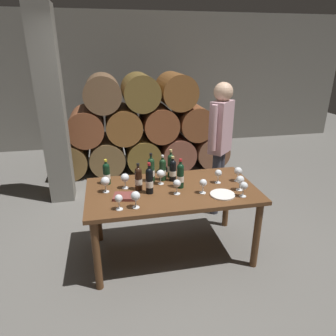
{
  "coord_description": "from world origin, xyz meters",
  "views": [
    {
      "loc": [
        -0.59,
        -2.68,
        2.07
      ],
      "look_at": [
        0.0,
        0.2,
        0.91
      ],
      "focal_mm": 32.24,
      "sensor_mm": 36.0,
      "label": 1
    }
  ],
  "objects_px": {
    "wine_bottle_5": "(138,178)",
    "wine_glass_4": "(218,174)",
    "wine_glass_7": "(177,184)",
    "wine_glass_8": "(244,186)",
    "wine_glass_2": "(240,180)",
    "dining_table": "(172,197)",
    "sommelier_presenting": "(220,137)",
    "wine_glass_5": "(119,199)",
    "wine_bottle_0": "(173,170)",
    "wine_glass_1": "(125,178)",
    "wine_bottle_3": "(180,175)",
    "wine_glass_0": "(238,171)",
    "tasting_notebook": "(125,196)",
    "wine_bottle_2": "(171,165)",
    "serving_plate": "(223,195)",
    "wine_bottle_7": "(151,170)",
    "wine_bottle_1": "(149,180)",
    "wine_bottle_6": "(107,173)",
    "wine_glass_3": "(105,181)",
    "wine_glass_10": "(203,183)",
    "wine_bottle_4": "(163,169)",
    "wine_glass_6": "(161,174)",
    "wine_glass_9": "(136,196)"
  },
  "relations": [
    {
      "from": "wine_bottle_0",
      "to": "wine_bottle_7",
      "type": "height_order",
      "value": "wine_bottle_7"
    },
    {
      "from": "wine_bottle_3",
      "to": "wine_glass_6",
      "type": "distance_m",
      "value": 0.22
    },
    {
      "from": "sommelier_presenting",
      "to": "wine_glass_8",
      "type": "bearing_deg",
      "value": -98.35
    },
    {
      "from": "wine_glass_3",
      "to": "tasting_notebook",
      "type": "bearing_deg",
      "value": -42.28
    },
    {
      "from": "wine_glass_5",
      "to": "tasting_notebook",
      "type": "distance_m",
      "value": 0.24
    },
    {
      "from": "wine_bottle_1",
      "to": "wine_glass_10",
      "type": "xyz_separation_m",
      "value": [
        0.51,
        -0.11,
        -0.03
      ]
    },
    {
      "from": "wine_glass_2",
      "to": "sommelier_presenting",
      "type": "distance_m",
      "value": 0.93
    },
    {
      "from": "wine_bottle_4",
      "to": "wine_bottle_7",
      "type": "relative_size",
      "value": 0.89
    },
    {
      "from": "wine_glass_3",
      "to": "serving_plate",
      "type": "xyz_separation_m",
      "value": [
        1.1,
        -0.3,
        -0.11
      ]
    },
    {
      "from": "sommelier_presenting",
      "to": "dining_table",
      "type": "bearing_deg",
      "value": -136.16
    },
    {
      "from": "wine_bottle_4",
      "to": "wine_glass_4",
      "type": "distance_m",
      "value": 0.59
    },
    {
      "from": "wine_bottle_5",
      "to": "wine_glass_2",
      "type": "xyz_separation_m",
      "value": [
        0.98,
        -0.21,
        -0.01
      ]
    },
    {
      "from": "wine_bottle_5",
      "to": "wine_glass_4",
      "type": "bearing_deg",
      "value": -0.27
    },
    {
      "from": "wine_bottle_3",
      "to": "wine_glass_0",
      "type": "height_order",
      "value": "wine_bottle_3"
    },
    {
      "from": "wine_bottle_2",
      "to": "wine_bottle_0",
      "type": "bearing_deg",
      "value": -90.38
    },
    {
      "from": "wine_glass_2",
      "to": "dining_table",
      "type": "bearing_deg",
      "value": 166.4
    },
    {
      "from": "wine_bottle_2",
      "to": "wine_glass_3",
      "type": "height_order",
      "value": "wine_bottle_2"
    },
    {
      "from": "dining_table",
      "to": "wine_bottle_7",
      "type": "distance_m",
      "value": 0.37
    },
    {
      "from": "wine_glass_0",
      "to": "wine_glass_6",
      "type": "bearing_deg",
      "value": 173.5
    },
    {
      "from": "wine_bottle_0",
      "to": "wine_bottle_2",
      "type": "relative_size",
      "value": 0.87
    },
    {
      "from": "dining_table",
      "to": "wine_bottle_7",
      "type": "bearing_deg",
      "value": 127.5
    },
    {
      "from": "wine_bottle_1",
      "to": "wine_bottle_6",
      "type": "xyz_separation_m",
      "value": [
        -0.4,
        0.3,
        -0.02
      ]
    },
    {
      "from": "wine_bottle_3",
      "to": "wine_glass_7",
      "type": "relative_size",
      "value": 2.04
    },
    {
      "from": "wine_bottle_7",
      "to": "wine_glass_8",
      "type": "relative_size",
      "value": 2.11
    },
    {
      "from": "dining_table",
      "to": "serving_plate",
      "type": "height_order",
      "value": "serving_plate"
    },
    {
      "from": "wine_bottle_0",
      "to": "wine_glass_6",
      "type": "height_order",
      "value": "wine_bottle_0"
    },
    {
      "from": "wine_bottle_3",
      "to": "wine_bottle_6",
      "type": "height_order",
      "value": "wine_bottle_3"
    },
    {
      "from": "wine_glass_0",
      "to": "wine_bottle_3",
      "type": "bearing_deg",
      "value": -177.6
    },
    {
      "from": "wine_bottle_6",
      "to": "wine_glass_6",
      "type": "xyz_separation_m",
      "value": [
        0.55,
        -0.11,
        -0.01
      ]
    },
    {
      "from": "wine_glass_10",
      "to": "wine_glass_2",
      "type": "bearing_deg",
      "value": -1.33
    },
    {
      "from": "dining_table",
      "to": "tasting_notebook",
      "type": "distance_m",
      "value": 0.49
    },
    {
      "from": "wine_glass_0",
      "to": "wine_glass_8",
      "type": "height_order",
      "value": "wine_glass_0"
    },
    {
      "from": "wine_glass_1",
      "to": "wine_glass_2",
      "type": "relative_size",
      "value": 1.03
    },
    {
      "from": "wine_bottle_2",
      "to": "tasting_notebook",
      "type": "bearing_deg",
      "value": -142.41
    },
    {
      "from": "wine_glass_7",
      "to": "wine_glass_8",
      "type": "distance_m",
      "value": 0.63
    },
    {
      "from": "wine_glass_5",
      "to": "wine_glass_8",
      "type": "bearing_deg",
      "value": 0.73
    },
    {
      "from": "wine_bottle_5",
      "to": "wine_bottle_7",
      "type": "xyz_separation_m",
      "value": [
        0.15,
        0.17,
        0.01
      ]
    },
    {
      "from": "wine_bottle_4",
      "to": "wine_glass_0",
      "type": "relative_size",
      "value": 1.8
    },
    {
      "from": "dining_table",
      "to": "wine_glass_0",
      "type": "distance_m",
      "value": 0.75
    },
    {
      "from": "dining_table",
      "to": "wine_glass_0",
      "type": "bearing_deg",
      "value": 4.04
    },
    {
      "from": "serving_plate",
      "to": "wine_glass_10",
      "type": "bearing_deg",
      "value": 154.42
    },
    {
      "from": "wine_glass_0",
      "to": "wine_glass_2",
      "type": "relative_size",
      "value": 1.02
    },
    {
      "from": "wine_bottle_0",
      "to": "wine_glass_1",
      "type": "distance_m",
      "value": 0.52
    },
    {
      "from": "wine_bottle_0",
      "to": "wine_bottle_2",
      "type": "distance_m",
      "value": 0.1
    },
    {
      "from": "wine_bottle_4",
      "to": "wine_glass_5",
      "type": "bearing_deg",
      "value": -131.71
    },
    {
      "from": "wine_glass_2",
      "to": "wine_glass_3",
      "type": "bearing_deg",
      "value": 170.31
    },
    {
      "from": "wine_glass_1",
      "to": "wine_bottle_3",
      "type": "bearing_deg",
      "value": -9.34
    },
    {
      "from": "wine_glass_4",
      "to": "wine_glass_9",
      "type": "height_order",
      "value": "wine_glass_9"
    },
    {
      "from": "wine_glass_2",
      "to": "wine_glass_3",
      "type": "distance_m",
      "value": 1.32
    },
    {
      "from": "wine_glass_8",
      "to": "wine_glass_0",
      "type": "bearing_deg",
      "value": 74.42
    }
  ]
}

